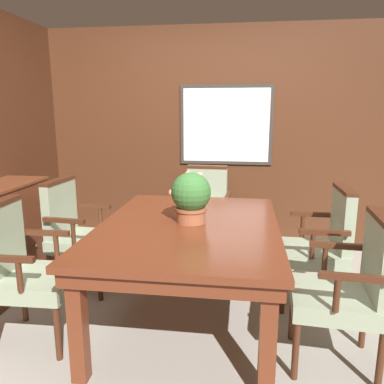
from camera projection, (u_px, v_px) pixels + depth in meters
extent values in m
plane|color=#A39E93|center=(193.00, 324.00, 2.76)|extent=(14.00, 14.00, 0.00)
cube|color=#4C2816|center=(214.00, 139.00, 4.26)|extent=(7.20, 0.06, 2.45)
cube|color=white|center=(226.00, 125.00, 4.17)|extent=(0.96, 0.01, 0.81)
cube|color=#38332D|center=(227.00, 86.00, 4.08)|extent=(1.03, 0.02, 0.04)
cube|color=#38332D|center=(225.00, 163.00, 4.26)|extent=(1.03, 0.02, 0.03)
cube|color=#38332D|center=(182.00, 125.00, 4.23)|extent=(0.04, 0.02, 0.81)
cube|color=#38332D|center=(271.00, 125.00, 4.10)|extent=(0.03, 0.02, 0.81)
cube|color=maroon|center=(78.00, 325.00, 2.12)|extent=(0.09, 0.09, 0.70)
cube|color=maroon|center=(268.00, 341.00, 1.98)|extent=(0.09, 0.09, 0.70)
cube|color=maroon|center=(146.00, 238.00, 3.58)|extent=(0.09, 0.09, 0.70)
cube|color=maroon|center=(258.00, 243.00, 3.44)|extent=(0.09, 0.09, 0.70)
cube|color=maroon|center=(189.00, 235.00, 2.72)|extent=(1.21, 1.66, 0.09)
cube|color=maroon|center=(189.00, 226.00, 2.70)|extent=(1.27, 1.72, 0.04)
cylinder|color=#472314|center=(292.00, 314.00, 2.55)|extent=(0.04, 0.04, 0.37)
cylinder|color=#472314|center=(296.00, 351.00, 2.16)|extent=(0.04, 0.04, 0.37)
cylinder|color=#472314|center=(363.00, 322.00, 2.46)|extent=(0.04, 0.04, 0.37)
cylinder|color=#472314|center=(380.00, 361.00, 2.07)|extent=(0.04, 0.04, 0.37)
cube|color=#93A384|center=(335.00, 300.00, 2.26)|extent=(0.55, 0.50, 0.11)
cube|color=#93A384|center=(379.00, 258.00, 2.15)|extent=(0.11, 0.43, 0.46)
cube|color=#472314|center=(383.00, 217.00, 2.10)|extent=(0.12, 0.43, 0.03)
cylinder|color=#472314|center=(325.00, 260.00, 2.46)|extent=(0.04, 0.04, 0.21)
cube|color=#472314|center=(338.00, 246.00, 2.43)|extent=(0.36, 0.06, 0.04)
cylinder|color=#472314|center=(337.00, 294.00, 2.00)|extent=(0.04, 0.04, 0.21)
cube|color=#472314|center=(354.00, 278.00, 1.97)|extent=(0.36, 0.06, 0.04)
cylinder|color=#472314|center=(58.00, 333.00, 2.33)|extent=(0.04, 0.04, 0.37)
cylinder|color=#472314|center=(83.00, 301.00, 2.73)|extent=(0.04, 0.04, 0.37)
cylinder|color=#472314|center=(24.00, 298.00, 2.77)|extent=(0.04, 0.04, 0.37)
cube|color=#93A384|center=(36.00, 281.00, 2.50)|extent=(0.53, 0.48, 0.11)
cube|color=#93A384|center=(1.00, 240.00, 2.46)|extent=(0.09, 0.43, 0.46)
cylinder|color=#472314|center=(19.00, 275.00, 2.23)|extent=(0.04, 0.04, 0.21)
cube|color=#472314|center=(5.00, 259.00, 2.22)|extent=(0.36, 0.05, 0.04)
cylinder|color=#472314|center=(56.00, 247.00, 2.70)|extent=(0.04, 0.04, 0.21)
cube|color=#472314|center=(45.00, 233.00, 2.69)|extent=(0.36, 0.05, 0.04)
cylinder|color=#472314|center=(181.00, 249.00, 3.76)|extent=(0.04, 0.04, 0.37)
cylinder|color=#472314|center=(221.00, 251.00, 3.69)|extent=(0.04, 0.04, 0.37)
cylinder|color=#472314|center=(189.00, 234.00, 4.20)|extent=(0.04, 0.04, 0.37)
cylinder|color=#472314|center=(225.00, 236.00, 4.13)|extent=(0.04, 0.04, 0.37)
cube|color=#93A384|center=(204.00, 220.00, 3.89)|extent=(0.49, 0.53, 0.11)
cube|color=#93A384|center=(207.00, 189.00, 4.04)|extent=(0.43, 0.10, 0.46)
cube|color=#472314|center=(207.00, 167.00, 3.99)|extent=(0.43, 0.11, 0.03)
cylinder|color=#472314|center=(180.00, 206.00, 3.86)|extent=(0.04, 0.04, 0.21)
cube|color=#472314|center=(182.00, 194.00, 3.92)|extent=(0.05, 0.36, 0.04)
cylinder|color=#472314|center=(227.00, 208.00, 3.78)|extent=(0.04, 0.04, 0.21)
cube|color=#472314|center=(228.00, 196.00, 3.83)|extent=(0.05, 0.36, 0.04)
cylinder|color=#472314|center=(278.00, 269.00, 3.27)|extent=(0.04, 0.04, 0.37)
cylinder|color=#472314|center=(283.00, 291.00, 2.87)|extent=(0.04, 0.04, 0.37)
cylinder|color=#472314|center=(332.00, 272.00, 3.21)|extent=(0.04, 0.04, 0.37)
cylinder|color=#472314|center=(345.00, 295.00, 2.81)|extent=(0.04, 0.04, 0.37)
cube|color=#93A384|center=(311.00, 254.00, 2.99)|extent=(0.52, 0.47, 0.11)
cube|color=#93A384|center=(342.00, 220.00, 2.90)|extent=(0.08, 0.43, 0.46)
cube|color=#472314|center=(345.00, 189.00, 2.85)|extent=(0.09, 0.43, 0.03)
cylinder|color=#472314|center=(303.00, 226.00, 3.19)|extent=(0.04, 0.04, 0.21)
cube|color=#472314|center=(313.00, 214.00, 3.16)|extent=(0.36, 0.04, 0.04)
cylinder|color=#472314|center=(313.00, 245.00, 2.73)|extent=(0.04, 0.04, 0.21)
cube|color=#472314|center=(325.00, 232.00, 2.69)|extent=(0.36, 0.04, 0.04)
cylinder|color=#472314|center=(100.00, 279.00, 3.07)|extent=(0.04, 0.04, 0.37)
cylinder|color=#472314|center=(120.00, 261.00, 3.46)|extent=(0.04, 0.04, 0.37)
cylinder|color=#472314|center=(50.00, 274.00, 3.17)|extent=(0.04, 0.04, 0.37)
cylinder|color=#472314|center=(75.00, 257.00, 3.55)|extent=(0.04, 0.04, 0.37)
cube|color=#93A384|center=(85.00, 242.00, 3.26)|extent=(0.55, 0.50, 0.11)
cube|color=#93A384|center=(60.00, 209.00, 3.25)|extent=(0.11, 0.43, 0.46)
cube|color=#472314|center=(58.00, 181.00, 3.20)|extent=(0.12, 0.43, 0.03)
cylinder|color=#472314|center=(73.00, 233.00, 2.99)|extent=(0.04, 0.04, 0.21)
cube|color=#472314|center=(64.00, 221.00, 2.99)|extent=(0.36, 0.07, 0.04)
cylinder|color=#472314|center=(100.00, 217.00, 3.45)|extent=(0.04, 0.04, 0.21)
cube|color=#472314|center=(92.00, 206.00, 3.45)|extent=(0.36, 0.07, 0.04)
cylinder|color=#9E5638|center=(191.00, 215.00, 2.72)|extent=(0.21, 0.21, 0.11)
cylinder|color=#9E5638|center=(191.00, 209.00, 2.71)|extent=(0.23, 0.23, 0.02)
sphere|color=#387033|center=(191.00, 192.00, 2.69)|extent=(0.29, 0.29, 0.29)
sphere|color=pink|center=(182.00, 184.00, 2.79)|extent=(0.05, 0.05, 0.05)
sphere|color=pink|center=(179.00, 186.00, 2.78)|extent=(0.04, 0.04, 0.04)
sphere|color=pink|center=(188.00, 177.00, 2.76)|extent=(0.06, 0.06, 0.06)
sphere|color=pink|center=(188.00, 175.00, 2.74)|extent=(0.06, 0.06, 0.06)
sphere|color=pink|center=(200.00, 176.00, 2.72)|extent=(0.06, 0.06, 0.06)
sphere|color=#EB987F|center=(172.00, 193.00, 2.70)|extent=(0.06, 0.06, 0.06)
sphere|color=#4C422D|center=(14.00, 216.00, 3.00)|extent=(0.03, 0.03, 0.03)
sphere|color=#4C422D|center=(36.00, 246.00, 3.33)|extent=(0.03, 0.03, 0.03)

